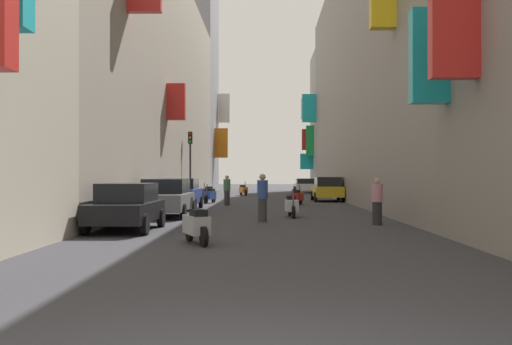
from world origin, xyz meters
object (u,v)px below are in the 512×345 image
(scooter_white, at_px, (292,206))
(parked_car_grey, at_px, (166,197))
(parked_car_white, at_px, (305,185))
(parked_car_blue, at_px, (181,193))
(scooter_silver, at_px, (197,225))
(scooter_orange, at_px, (243,190))
(scooter_black, at_px, (208,192))
(traffic_light_near_corner, at_px, (190,154))
(scooter_red, at_px, (297,197))
(pedestrian_near_left, at_px, (263,198))
(parked_car_black, at_px, (126,206))
(parked_car_yellow, at_px, (327,189))
(pedestrian_near_right, at_px, (377,202))
(scooter_blue, at_px, (210,195))
(pedestrian_crossing, at_px, (227,190))

(scooter_white, bearing_deg, parked_car_grey, 178.79)
(parked_car_white, relative_size, parked_car_blue, 1.09)
(scooter_silver, distance_m, scooter_orange, 33.16)
(scooter_white, bearing_deg, scooter_black, 105.93)
(parked_car_white, xyz_separation_m, traffic_light_near_corner, (-8.38, -17.85, 2.26))
(traffic_light_near_corner, bearing_deg, scooter_black, 80.64)
(scooter_red, bearing_deg, scooter_white, -94.31)
(parked_car_grey, height_order, scooter_orange, parked_car_grey)
(pedestrian_near_left, bearing_deg, parked_car_black, -140.74)
(traffic_light_near_corner, bearing_deg, parked_car_grey, -86.76)
(pedestrian_near_left, bearing_deg, parked_car_white, 83.71)
(parked_car_grey, relative_size, scooter_orange, 2.18)
(parked_car_grey, relative_size, parked_car_yellow, 1.06)
(parked_car_white, relative_size, scooter_white, 2.39)
(parked_car_yellow, relative_size, traffic_light_near_corner, 0.90)
(parked_car_black, relative_size, scooter_orange, 2.05)
(scooter_orange, distance_m, pedestrian_near_left, 26.48)
(scooter_white, bearing_deg, pedestrian_near_left, -115.97)
(pedestrian_near_left, bearing_deg, traffic_light_near_corner, 106.19)
(parked_car_grey, xyz_separation_m, pedestrian_near_right, (7.74, -3.62, -0.00))
(parked_car_yellow, xyz_separation_m, scooter_silver, (-5.58, -23.22, -0.33))
(scooter_white, xyz_separation_m, scooter_silver, (-2.70, -9.07, -0.00))
(parked_car_black, bearing_deg, scooter_blue, 87.05)
(scooter_blue, distance_m, scooter_orange, 12.66)
(parked_car_white, distance_m, traffic_light_near_corner, 19.85)
(scooter_blue, bearing_deg, scooter_silver, -85.46)
(parked_car_black, distance_m, scooter_red, 16.19)
(parked_car_white, xyz_separation_m, parked_car_black, (-7.82, -37.20, 0.04))
(scooter_black, distance_m, pedestrian_near_left, 20.57)
(scooter_orange, xyz_separation_m, pedestrian_near_left, (1.71, -26.42, 0.40))
(parked_car_black, height_order, scooter_blue, parked_car_black)
(pedestrian_near_left, bearing_deg, scooter_white, 64.03)
(scooter_blue, height_order, pedestrian_near_right, pedestrian_near_right)
(parked_car_grey, distance_m, parked_car_blue, 5.18)
(scooter_black, height_order, scooter_silver, same)
(parked_car_grey, height_order, traffic_light_near_corner, traffic_light_near_corner)
(scooter_red, height_order, pedestrian_near_left, pedestrian_near_left)
(parked_car_grey, distance_m, scooter_blue, 11.43)
(parked_car_black, bearing_deg, parked_car_yellow, 67.77)
(pedestrian_near_left, xyz_separation_m, pedestrian_near_right, (3.86, -1.18, -0.07))
(pedestrian_crossing, bearing_deg, parked_car_black, -98.07)
(parked_car_blue, relative_size, pedestrian_near_left, 2.38)
(parked_car_grey, distance_m, traffic_light_near_corner, 13.77)
(parked_car_grey, bearing_deg, parked_car_white, 76.38)
(parked_car_grey, distance_m, parked_car_yellow, 16.11)
(scooter_black, height_order, traffic_light_near_corner, traffic_light_near_corner)
(scooter_red, relative_size, scooter_silver, 1.12)
(parked_car_yellow, distance_m, scooter_black, 8.80)
(parked_car_yellow, xyz_separation_m, pedestrian_crossing, (-6.03, -5.23, 0.03))
(scooter_silver, relative_size, pedestrian_near_left, 1.00)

